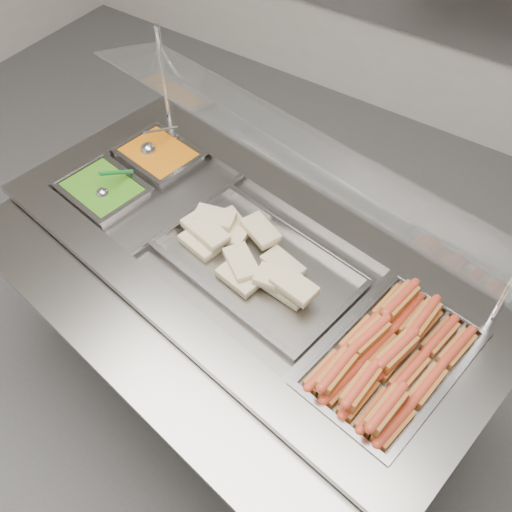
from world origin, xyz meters
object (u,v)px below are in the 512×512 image
Objects in this scene: pan_wraps at (258,266)px; ladle at (149,149)px; sneeze_guard at (291,143)px; steam_counter at (247,323)px; serving_spoon at (105,190)px; pan_hotdogs at (390,365)px.

pan_wraps is 0.72m from ladle.
sneeze_guard is 2.28× the size of pan_wraps.
ladle is (-0.62, 0.22, 0.43)m from steam_counter.
serving_spoon is (0.02, -0.27, 0.00)m from ladle.
steam_counter is 0.80m from sneeze_guard.
pan_hotdogs is 1.25m from ladle.
pan_hotdogs is (0.55, -0.30, -0.38)m from sneeze_guard.
steam_counter is at bearing 171.03° from pan_wraps.
pan_hotdogs is (0.58, -0.09, 0.39)m from steam_counter.
ladle is at bearing 165.34° from pan_hotdogs.
sneeze_guard reaches higher than pan_wraps.
steam_counter is at bearing -19.76° from ladle.
serving_spoon is at bearing -158.04° from sneeze_guard.
serving_spoon is (-0.63, -0.25, -0.34)m from sneeze_guard.
serving_spoon reaches higher than steam_counter.
pan_wraps is at bearing 3.55° from serving_spoon.
sneeze_guard is at bearing 151.75° from pan_hotdogs.
sneeze_guard reaches higher than pan_hotdogs.
sneeze_guard is 0.76m from serving_spoon.
ladle is (-1.20, 0.31, 0.05)m from pan_hotdogs.
steam_counter is 0.71m from pan_hotdogs.
serving_spoon reaches higher than pan_hotdogs.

